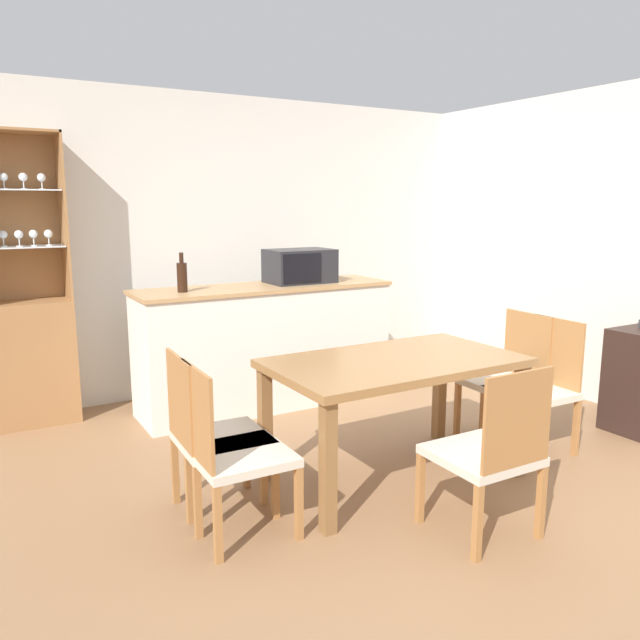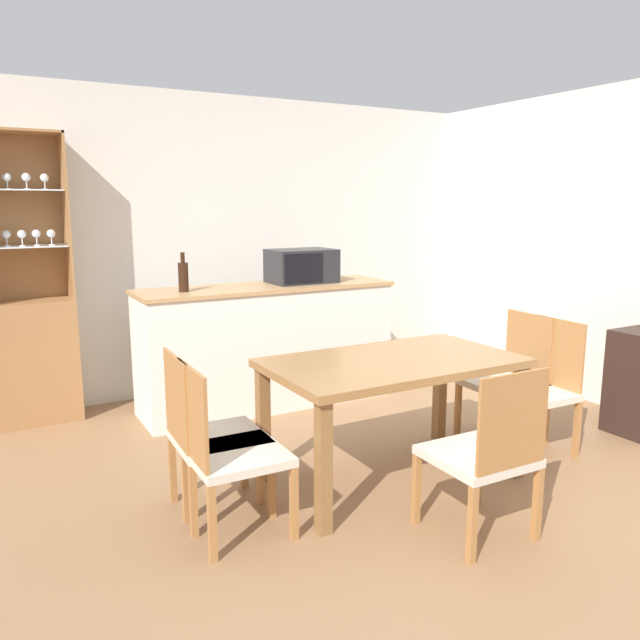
# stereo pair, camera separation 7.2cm
# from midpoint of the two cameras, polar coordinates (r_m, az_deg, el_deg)

# --- Properties ---
(ground_plane) EXTENTS (18.00, 18.00, 0.00)m
(ground_plane) POSITION_cam_midpoint_polar(r_m,az_deg,el_deg) (3.62, 5.81, -16.39)
(ground_plane) COLOR #936B47
(wall_back) EXTENTS (6.80, 0.06, 2.55)m
(wall_back) POSITION_cam_midpoint_polar(r_m,az_deg,el_deg) (5.57, -10.19, 6.72)
(wall_back) COLOR silver
(wall_back) RESTS_ON ground_plane
(kitchen_counter) EXTENTS (2.09, 0.59, 0.99)m
(kitchen_counter) POSITION_cam_midpoint_polar(r_m,az_deg,el_deg) (5.10, -5.36, -2.36)
(kitchen_counter) COLOR white
(kitchen_counter) RESTS_ON ground_plane
(display_cabinet) EXTENTS (0.64, 0.35, 2.15)m
(display_cabinet) POSITION_cam_midpoint_polar(r_m,az_deg,el_deg) (5.14, -25.55, -1.59)
(display_cabinet) COLOR #A37042
(display_cabinet) RESTS_ON ground_plane
(dining_table) EXTENTS (1.47, 0.84, 0.74)m
(dining_table) POSITION_cam_midpoint_polar(r_m,az_deg,el_deg) (3.71, 6.27, -4.92)
(dining_table) COLOR olive
(dining_table) RESTS_ON ground_plane
(dining_chair_side_left_far) EXTENTS (0.48, 0.48, 0.88)m
(dining_chair_side_left_far) POSITION_cam_midpoint_polar(r_m,az_deg,el_deg) (3.40, -10.33, -10.37)
(dining_chair_side_left_far) COLOR beige
(dining_chair_side_left_far) RESTS_ON ground_plane
(dining_chair_head_near) EXTENTS (0.47, 0.47, 0.88)m
(dining_chair_head_near) POSITION_cam_midpoint_polar(r_m,az_deg,el_deg) (3.23, 14.55, -11.67)
(dining_chair_head_near) COLOR beige
(dining_chair_head_near) RESTS_ON ground_plane
(dining_chair_side_left_near) EXTENTS (0.47, 0.47, 0.88)m
(dining_chair_side_left_near) POSITION_cam_midpoint_polar(r_m,az_deg,el_deg) (3.17, -8.71, -11.85)
(dining_chair_side_left_near) COLOR beige
(dining_chair_side_left_near) RESTS_ON ground_plane
(dining_chair_side_right_far) EXTENTS (0.48, 0.48, 0.88)m
(dining_chair_side_right_far) POSITION_cam_midpoint_polar(r_m,az_deg,el_deg) (4.56, 16.35, -5.13)
(dining_chair_side_right_far) COLOR beige
(dining_chair_side_right_far) RESTS_ON ground_plane
(dining_chair_side_right_near) EXTENTS (0.47, 0.47, 0.88)m
(dining_chair_side_right_near) POSITION_cam_midpoint_polar(r_m,az_deg,el_deg) (4.40, 18.73, -5.84)
(dining_chair_side_right_near) COLOR beige
(dining_chair_side_right_near) RESTS_ON ground_plane
(microwave) EXTENTS (0.53, 0.37, 0.28)m
(microwave) POSITION_cam_midpoint_polar(r_m,az_deg,el_deg) (5.16, -2.27, 4.96)
(microwave) COLOR #232328
(microwave) RESTS_ON kitchen_counter
(wine_bottle) EXTENTS (0.08, 0.08, 0.29)m
(wine_bottle) POSITION_cam_midpoint_polar(r_m,az_deg,el_deg) (4.72, -12.93, 3.91)
(wine_bottle) COLOR black
(wine_bottle) RESTS_ON kitchen_counter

